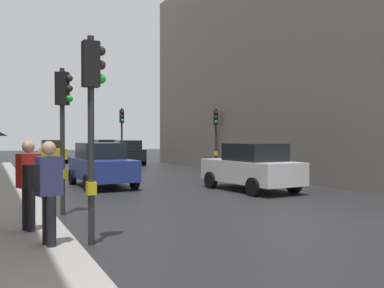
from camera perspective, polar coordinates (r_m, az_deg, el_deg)
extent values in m
plane|color=#28282B|center=(10.86, 14.43, -9.71)|extent=(120.00, 120.00, 0.00)
cube|color=slate|center=(26.25, 19.50, 10.01)|extent=(12.00, 26.91, 12.33)
cylinder|color=#2D2D2D|center=(8.26, -13.07, 0.42)|extent=(0.12, 0.12, 3.86)
cube|color=black|center=(8.37, -13.11, 10.13)|extent=(0.31, 0.25, 0.84)
cube|color=yellow|center=(8.31, -13.05, -5.66)|extent=(0.17, 0.20, 0.24)
sphere|color=#2D231E|center=(8.46, -11.83, 11.82)|extent=(0.18, 0.18, 0.18)
sphere|color=#2D231E|center=(8.41, -11.83, 10.08)|extent=(0.18, 0.18, 0.18)
sphere|color=green|center=(8.38, -11.82, 8.32)|extent=(0.18, 0.18, 0.18)
cylinder|color=#2D2D2D|center=(11.63, -16.58, 0.29)|extent=(0.12, 0.12, 3.76)
cube|color=black|center=(11.69, -16.61, 6.96)|extent=(0.38, 0.36, 0.84)
cube|color=yellow|center=(11.66, -16.56, -3.78)|extent=(0.24, 0.25, 0.24)
sphere|color=#2D231E|center=(11.65, -15.76, 8.27)|extent=(0.18, 0.18, 0.18)
sphere|color=#2D231E|center=(11.61, -15.75, 7.00)|extent=(0.18, 0.18, 0.18)
sphere|color=green|center=(11.59, -15.75, 5.72)|extent=(0.18, 0.18, 0.18)
cylinder|color=#2D2D2D|center=(28.01, -9.17, 0.74)|extent=(0.12, 0.12, 3.83)
cube|color=black|center=(28.04, -9.18, 3.59)|extent=(0.25, 0.31, 0.84)
cube|color=yellow|center=(28.03, -9.17, -1.02)|extent=(0.21, 0.17, 0.24)
sphere|color=#2D231E|center=(27.87, -9.09, 4.14)|extent=(0.18, 0.18, 0.18)
sphere|color=#2D231E|center=(27.86, -9.09, 3.61)|extent=(0.18, 0.18, 0.18)
sphere|color=green|center=(27.85, -9.09, 3.08)|extent=(0.18, 0.18, 0.18)
cylinder|color=#2D2D2D|center=(25.13, 3.11, 0.53)|extent=(0.12, 0.12, 3.65)
cube|color=black|center=(25.16, 3.12, 3.50)|extent=(0.33, 0.36, 0.84)
cube|color=yellow|center=(25.15, 3.11, -1.23)|extent=(0.24, 0.22, 0.24)
sphere|color=#2D231E|center=(24.98, 3.18, 4.11)|extent=(0.18, 0.18, 0.18)
sphere|color=#2D231E|center=(24.97, 3.18, 3.51)|extent=(0.18, 0.18, 0.18)
sphere|color=green|center=(24.96, 3.18, 2.92)|extent=(0.18, 0.18, 0.18)
cube|color=#2D6038|center=(39.21, -11.40, -0.96)|extent=(1.81, 4.20, 0.80)
cube|color=black|center=(38.95, -11.32, 0.09)|extent=(1.60, 2.00, 0.64)
cylinder|color=black|center=(40.33, -13.10, -1.48)|extent=(0.22, 0.64, 0.64)
cylinder|color=black|center=(40.75, -10.62, -1.45)|extent=(0.22, 0.64, 0.64)
cylinder|color=black|center=(37.70, -12.24, -1.64)|extent=(0.22, 0.64, 0.64)
cylinder|color=black|center=(38.15, -9.60, -1.61)|extent=(0.22, 0.64, 0.64)
cube|color=black|center=(31.85, -8.48, -1.38)|extent=(2.12, 4.33, 0.80)
cube|color=black|center=(31.59, -8.39, -0.09)|extent=(1.75, 2.12, 0.64)
cylinder|color=black|center=(33.02, -10.50, -2.00)|extent=(0.27, 0.66, 0.64)
cylinder|color=black|center=(33.39, -7.45, -1.96)|extent=(0.27, 0.66, 0.64)
cylinder|color=black|center=(30.37, -9.60, -2.25)|extent=(0.27, 0.66, 0.64)
cylinder|color=black|center=(30.77, -6.31, -2.20)|extent=(0.27, 0.66, 0.64)
cube|color=navy|center=(17.90, -11.69, -3.19)|extent=(1.94, 4.26, 0.80)
cube|color=black|center=(18.10, -11.91, -0.86)|extent=(1.66, 2.05, 0.64)
cylinder|color=black|center=(16.91, -7.52, -4.78)|extent=(0.24, 0.65, 0.64)
cylinder|color=black|center=(16.41, -13.48, -4.97)|extent=(0.24, 0.65, 0.64)
cylinder|color=black|center=(19.47, -10.17, -4.03)|extent=(0.24, 0.65, 0.64)
cylinder|color=black|center=(19.03, -15.38, -4.17)|extent=(0.24, 0.65, 0.64)
cube|color=yellow|center=(35.55, -17.78, -1.18)|extent=(1.99, 4.28, 0.80)
cube|color=black|center=(35.78, -17.82, -0.01)|extent=(1.69, 2.07, 0.64)
cylinder|color=black|center=(34.31, -16.09, -1.91)|extent=(0.25, 0.65, 0.64)
cylinder|color=black|center=(34.15, -19.10, -1.94)|extent=(0.25, 0.65, 0.64)
cylinder|color=black|center=(36.99, -16.56, -1.71)|extent=(0.25, 0.65, 0.64)
cylinder|color=black|center=(36.85, -19.34, -1.73)|extent=(0.25, 0.65, 0.64)
cube|color=silver|center=(16.40, 7.66, -3.55)|extent=(2.13, 4.33, 0.80)
cube|color=black|center=(16.16, 8.20, -1.07)|extent=(1.75, 2.12, 0.64)
cylinder|color=black|center=(17.03, 2.47, -4.73)|extent=(0.27, 0.66, 0.64)
cylinder|color=black|center=(18.05, 7.33, -4.42)|extent=(0.27, 0.66, 0.64)
cylinder|color=black|center=(14.82, 8.05, -5.59)|extent=(0.27, 0.66, 0.64)
cylinder|color=black|center=(15.98, 13.18, -5.13)|extent=(0.27, 0.66, 0.64)
cylinder|color=black|center=(7.97, -18.42, -9.35)|extent=(0.16, 0.16, 0.85)
cylinder|color=black|center=(7.78, -17.92, -9.59)|extent=(0.16, 0.16, 0.85)
cube|color=navy|center=(7.78, -18.20, -3.99)|extent=(0.45, 0.34, 0.66)
sphere|color=tan|center=(7.75, -18.22, -0.52)|extent=(0.24, 0.24, 0.24)
cube|color=black|center=(7.68, -20.31, -4.06)|extent=(0.26, 0.32, 0.40)
cylinder|color=black|center=(9.30, -20.86, -7.88)|extent=(0.16, 0.16, 0.85)
cylinder|color=black|center=(9.12, -20.30, -8.05)|extent=(0.16, 0.16, 0.85)
cube|color=red|center=(9.13, -20.61, -3.28)|extent=(0.47, 0.39, 0.66)
sphere|color=tan|center=(9.10, -20.63, -0.33)|extent=(0.24, 0.24, 0.24)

